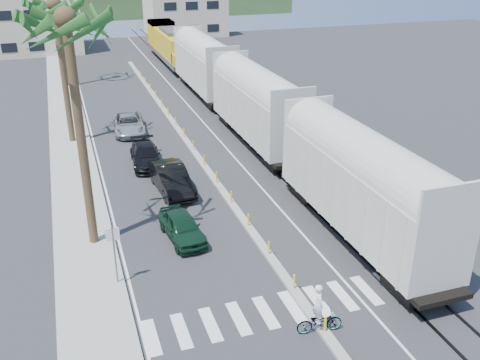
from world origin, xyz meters
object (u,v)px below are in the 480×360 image
Objects in this scene: street_sign at (114,247)px; car_second at (171,179)px; cyclist at (319,317)px; car_lead at (182,227)px.

street_sign is 10.00m from car_second.
cyclist is (7.13, -5.78, -1.26)m from street_sign.
street_sign is 0.58× the size of car_second.
car_second is (0.69, 5.85, 0.14)m from car_lead.
street_sign is at bearing -146.31° from car_lead.
car_second is at bearing 17.88° from cyclist.
car_second is at bearing 63.83° from street_sign.
street_sign is 9.27m from cyclist.
car_lead is at bearing -100.97° from car_second.
street_sign reaches higher than car_second.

